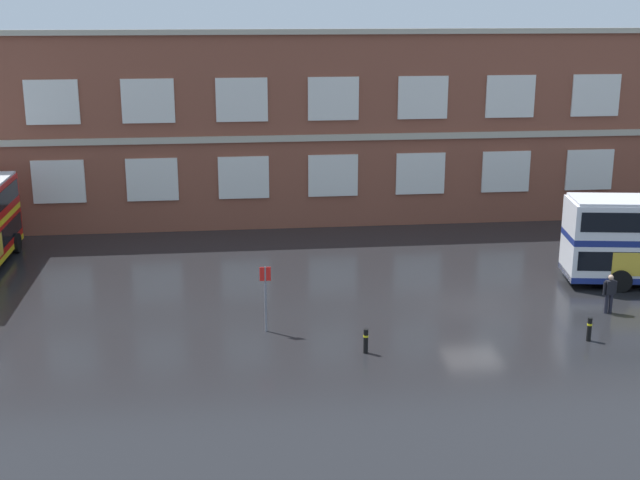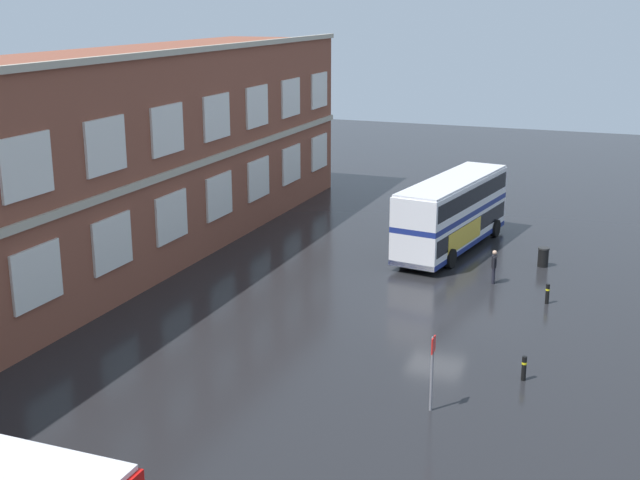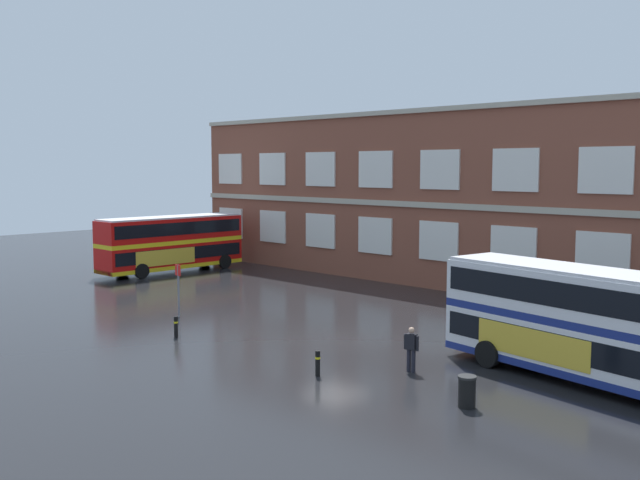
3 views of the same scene
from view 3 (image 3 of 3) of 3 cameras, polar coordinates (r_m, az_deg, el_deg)
The scene contains 9 objects.
ground_plane at distance 33.66m, azimuth 3.57°, elevation -7.36°, with size 120.00×120.00×0.00m, color black.
brick_terminal_building at distance 46.98m, azimuth 14.82°, elevation 2.99°, with size 51.38×8.19×11.30m.
double_decker_near at distance 53.62m, azimuth -11.65°, elevation -0.20°, with size 2.88×11.00×4.07m.
double_decker_middle at distance 27.41m, azimuth 20.22°, elevation -6.16°, with size 11.27×4.24×4.07m.
waiting_passenger at distance 27.49m, azimuth 7.22°, elevation -8.42°, with size 0.64×0.28×1.70m.
bus_stand_flag at distance 37.53m, azimuth -11.12°, elevation -3.54°, with size 0.44×0.10×2.70m.
station_litter_bin at distance 23.99m, azimuth 11.53°, elevation -11.64°, with size 0.60×0.60×1.03m.
safety_bollard_west at distance 26.84m, azimuth -0.18°, elevation -9.69°, with size 0.19×0.19×0.95m.
safety_bollard_east at distance 33.37m, azimuth -11.31°, elevation -6.71°, with size 0.19×0.19×0.95m.
Camera 3 is at (21.52, -22.72, 7.68)m, focal length 40.51 mm.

